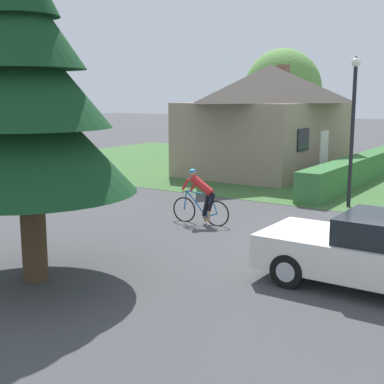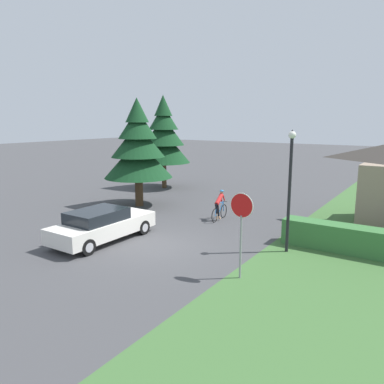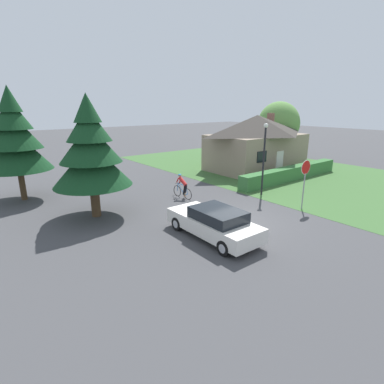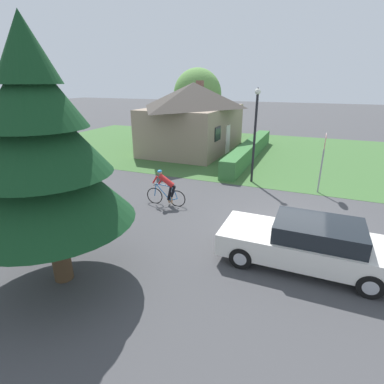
{
  "view_description": "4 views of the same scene",
  "coord_description": "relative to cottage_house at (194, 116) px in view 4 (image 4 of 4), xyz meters",
  "views": [
    {
      "loc": [
        -11.96,
        -2.78,
        3.52
      ],
      "look_at": [
        -2.25,
        3.67,
        1.4
      ],
      "focal_mm": 50.0,
      "sensor_mm": 36.0,
      "label": 1
    },
    {
      "loc": [
        9.23,
        -11.31,
        5.03
      ],
      "look_at": [
        -0.66,
        3.75,
        1.56
      ],
      "focal_mm": 35.0,
      "sensor_mm": 36.0,
      "label": 2
    },
    {
      "loc": [
        -10.72,
        -9.79,
        5.7
      ],
      "look_at": [
        -0.63,
        2.97,
        0.98
      ],
      "focal_mm": 28.0,
      "sensor_mm": 36.0,
      "label": 3
    },
    {
      "loc": [
        -10.31,
        -0.51,
        4.96
      ],
      "look_at": [
        -0.66,
        3.46,
        1.09
      ],
      "focal_mm": 28.0,
      "sensor_mm": 36.0,
      "label": 4
    }
  ],
  "objects": [
    {
      "name": "ground_plane",
      "position": [
        -10.79,
        -8.03,
        -2.53
      ],
      "size": [
        140.0,
        140.0,
        0.0
      ],
      "primitive_type": "plane",
      "color": "#424244"
    },
    {
      "name": "grass_verge_right",
      "position": [
        1.07,
        -4.03,
        -2.53
      ],
      "size": [
        16.0,
        36.0,
        0.01
      ],
      "primitive_type": "cube",
      "color": "#3D6633",
      "rests_on": "ground"
    },
    {
      "name": "cottage_house",
      "position": [
        0.0,
        0.0,
        0.0
      ],
      "size": [
        9.18,
        5.88,
        5.01
      ],
      "rotation": [
        0.0,
        0.0,
        -0.01
      ],
      "color": "gray",
      "rests_on": "ground"
    },
    {
      "name": "hedge_row",
      "position": [
        -0.94,
        -4.52,
        -2.01
      ],
      "size": [
        11.31,
        0.9,
        1.05
      ],
      "primitive_type": "cube",
      "color": "#387038",
      "rests_on": "ground"
    },
    {
      "name": "sedan_left_lane",
      "position": [
        -13.07,
        -8.73,
        -1.83
      ],
      "size": [
        1.93,
        4.7,
        1.39
      ],
      "rotation": [
        0.0,
        0.0,
        1.56
      ],
      "color": "silver",
      "rests_on": "ground"
    },
    {
      "name": "cyclist",
      "position": [
        -10.59,
        -3.04,
        -1.79
      ],
      "size": [
        0.44,
        1.76,
        1.54
      ],
      "rotation": [
        0.0,
        0.0,
        1.63
      ],
      "color": "black",
      "rests_on": "ground"
    },
    {
      "name": "stop_sign",
      "position": [
        -6.5,
        -8.99,
        -0.51
      ],
      "size": [
        0.8,
        0.07,
        2.81
      ],
      "rotation": [
        0.0,
        0.0,
        3.09
      ],
      "color": "gray",
      "rests_on": "ground"
    },
    {
      "name": "street_lamp",
      "position": [
        -6.09,
        -5.75,
        0.33
      ],
      "size": [
        0.28,
        0.28,
        4.7
      ],
      "color": "black",
      "rests_on": "ground"
    },
    {
      "name": "conifer_tall_near",
      "position": [
        -16.18,
        -2.81,
        0.94
      ],
      "size": [
        3.98,
        3.98,
        6.31
      ],
      "color": "#4C3823",
      "rests_on": "ground"
    },
    {
      "name": "deciduous_tree_right",
      "position": [
        5.91,
        2.01,
        1.28
      ],
      "size": [
        4.37,
        4.37,
        6.12
      ],
      "color": "#4C3823",
      "rests_on": "ground"
    }
  ]
}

